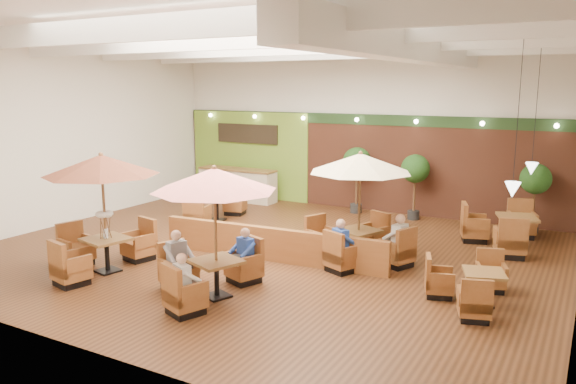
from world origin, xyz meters
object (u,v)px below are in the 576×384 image
Objects in this scene: table_3 at (217,205)px; diner_1 at (244,249)px; booth_divider at (271,244)px; diner_2 at (178,254)px; table_1 at (212,203)px; table_4 at (470,287)px; topiary_2 at (535,182)px; service_counter at (237,185)px; topiary_0 at (357,164)px; topiary_1 at (415,171)px; table_2 at (360,187)px; diner_4 at (398,235)px; diner_3 at (342,240)px; diner_0 at (184,276)px; table_5 at (504,231)px; table_0 at (101,187)px.

table_3 is 5.75m from diner_1.
booth_divider is 7.49× the size of diner_2.
table_3 is at bearing 146.81° from table_1.
table_4 is 1.18× the size of topiary_2.
diner_1 is at bearing -54.88° from service_counter.
topiary_1 is (1.95, -0.00, -0.09)m from topiary_0.
table_2 is 1.17× the size of table_4.
topiary_1 is at bearing 69.22° from booth_divider.
diner_4 is (0.97, 0.00, -1.05)m from table_2.
diner_1 is at bearing -97.08° from table_2.
table_1 is at bearing -89.24° from booth_divider.
topiary_2 is at bearing 91.33° from diner_3.
service_counter is at bearing 141.53° from diner_0.
table_4 is (4.53, 2.17, -1.60)m from table_1.
table_0 is at bearing -157.05° from table_5.
booth_divider is at bearing -88.03° from topiary_0.
table_5 is 1.48× the size of topiary_2.
table_5 is 4.04× the size of diner_1.
table_0 reaches higher than topiary_1.
topiary_2 reaches higher than service_counter.
table_2 reaches higher than service_counter.
table_1 reaches higher than topiary_2.
booth_divider is 2.92× the size of topiary_2.
diner_3 is (1.55, 1.67, 0.02)m from diner_1.
diner_1 is (3.84, -4.27, 0.24)m from table_3.
diner_1 is at bearing 176.66° from table_4.
diner_0 is 1.38m from diner_2.
table_0 is 3.53m from diner_0.
table_4 is 2.95× the size of diner_4.
table_1 reaches higher than topiary_0.
table_4 reaches higher than booth_divider.
topiary_2 is (5.41, -0.00, -0.13)m from topiary_0.
topiary_1 reaches higher than booth_divider.
diner_1 is at bearing -86.26° from topiary_0.
diner_4 is (2.81, 1.04, 0.35)m from booth_divider.
topiary_1 reaches higher than diner_3.
diner_3 is (6.64, -5.58, 0.17)m from service_counter.
table_1 is (3.09, -0.05, -0.03)m from table_0.
diner_2 is 5.02m from diner_4.
booth_divider is 7.29× the size of diner_4.
diner_2 is 1.01× the size of diner_3.
service_counter is at bearing 152.52° from table_5.
diner_2 reaches higher than diner_0.
table_0 is 5.90m from table_2.
booth_divider is 2.68× the size of topiary_0.
topiary_0 is (-4.95, 6.24, 1.31)m from table_4.
diner_3 is (1.55, 3.61, 0.02)m from diner_0.
topiary_2 is 2.50× the size of diner_4.
table_5 is at bearing 72.37° from table_4.
topiary_1 is (-2.94, 1.72, 1.14)m from table_5.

